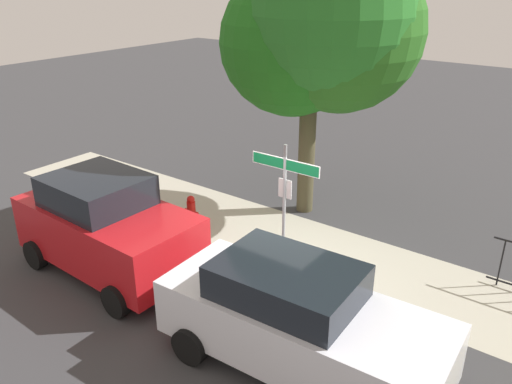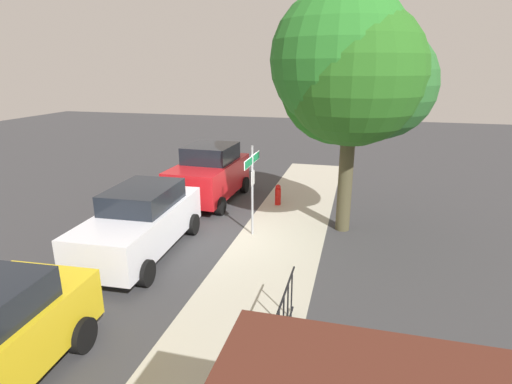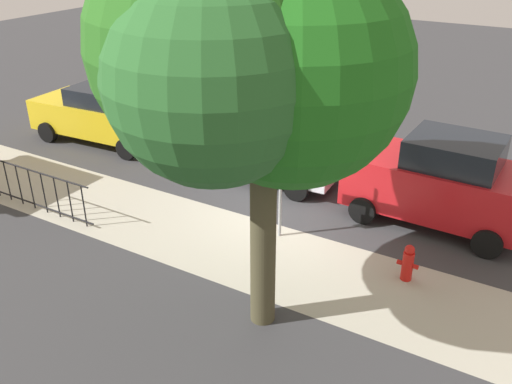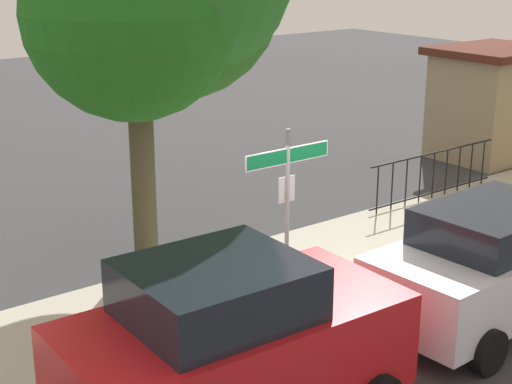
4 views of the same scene
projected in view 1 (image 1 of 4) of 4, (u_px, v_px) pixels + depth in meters
ground_plane at (281, 274)px, 11.10m from camera, size 60.00×60.00×0.00m
sidewalk_strip at (393, 277)px, 10.96m from camera, size 24.00×2.60×0.00m
street_sign at (285, 184)px, 10.77m from camera, size 1.64×0.07×2.76m
shade_tree at (326, 29)px, 11.95m from camera, size 4.70×4.50×7.03m
car_red at (107, 226)px, 10.86m from camera, size 4.12×2.25×2.12m
car_white at (299, 320)px, 8.14m from camera, size 4.69×2.16×1.84m
fire_hydrant at (191, 210)px, 13.13m from camera, size 0.42×0.22×0.78m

